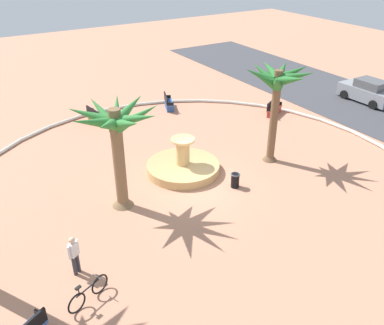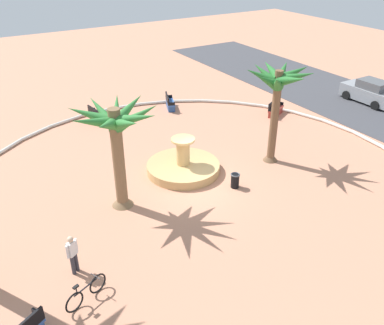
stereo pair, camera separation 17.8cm
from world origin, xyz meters
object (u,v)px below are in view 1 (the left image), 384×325
bench_west (274,110)px  bench_southeast (96,118)px  bench_southwest (169,104)px  person_cyclist_helmet (74,254)px  fountain (183,167)px  bicycle_by_lamppost (88,293)px  palm_tree_near_fountain (117,131)px  trash_bin (235,180)px  palm_tree_mid_plaza (277,86)px  parked_car_leftmost (368,91)px

bench_west → bench_southeast: same height
bench_southeast → bench_southwest: 5.19m
bench_west → person_cyclist_helmet: person_cyclist_helmet is taller
fountain → person_cyclist_helmet: fountain is taller
bench_west → person_cyclist_helmet: 17.73m
bicycle_by_lamppost → palm_tree_near_fountain: bearing=144.9°
palm_tree_near_fountain → bench_west: (-4.54, 12.90, -3.32)m
palm_tree_near_fountain → trash_bin: size_ratio=6.69×
bench_southeast → bicycle_by_lamppost: size_ratio=1.03×
bench_west → bicycle_by_lamppost: bench_west is taller
bench_southwest → trash_bin: bearing=-11.8°
trash_bin → bicycle_by_lamppost: size_ratio=0.46×
palm_tree_near_fountain → bench_southeast: size_ratio=2.95×
trash_bin → palm_tree_mid_plaza: bearing=110.6°
palm_tree_near_fountain → bench_southwest: size_ratio=2.92×
bicycle_by_lamppost → parked_car_leftmost: 24.66m
parked_car_leftmost → bench_southeast: bearing=-110.3°
bicycle_by_lamppost → trash_bin: bearing=110.7°
fountain → palm_tree_near_fountain: (1.19, -3.80, 3.38)m
bench_west → parked_car_leftmost: 7.61m
person_cyclist_helmet → fountain: bearing=121.5°
palm_tree_near_fountain → trash_bin: (1.39, 5.18, -3.28)m
bench_southeast → bench_southwest: bearing=86.7°
fountain → person_cyclist_helmet: 8.14m
palm_tree_mid_plaza → bench_west: size_ratio=3.15×
palm_tree_near_fountain → parked_car_leftmost: palm_tree_near_fountain is taller
bench_southwest → bicycle_by_lamppost: size_ratio=1.04×
palm_tree_mid_plaza → bench_west: palm_tree_mid_plaza is taller
fountain → parked_car_leftmost: 16.60m
bench_west → trash_bin: (5.93, -7.72, 0.04)m
bicycle_by_lamppost → parked_car_leftmost: (-7.45, 23.51, 0.40)m
bench_southeast → palm_tree_near_fountain: bearing=-13.1°
trash_bin → bench_west: bearing=127.5°
bench_southeast → parked_car_leftmost: parked_car_leftmost is taller
palm_tree_mid_plaza → trash_bin: palm_tree_mid_plaza is taller
bicycle_by_lamppost → person_cyclist_helmet: (-1.51, 0.08, 0.51)m
person_cyclist_helmet → parked_car_leftmost: parked_car_leftmost is taller
bench_west → fountain: bearing=-69.8°
person_cyclist_helmet → parked_car_leftmost: (-5.95, 23.43, -0.12)m
palm_tree_mid_plaza → bench_southwest: 10.22m
fountain → palm_tree_near_fountain: size_ratio=0.76×
bench_southwest → bench_west: bearing=49.2°
trash_bin → fountain: bearing=-152.0°
palm_tree_mid_plaza → trash_bin: (1.23, -3.26, -3.72)m
bicycle_by_lamppost → parked_car_leftmost: bearing=107.6°
palm_tree_near_fountain → palm_tree_mid_plaza: palm_tree_mid_plaza is taller
palm_tree_near_fountain → bench_southeast: bearing=166.9°
bench_southwest → palm_tree_near_fountain: bearing=-38.6°
trash_bin → bicycle_by_lamppost: bicycle_by_lamppost is taller
palm_tree_near_fountain → person_cyclist_helmet: size_ratio=3.05×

